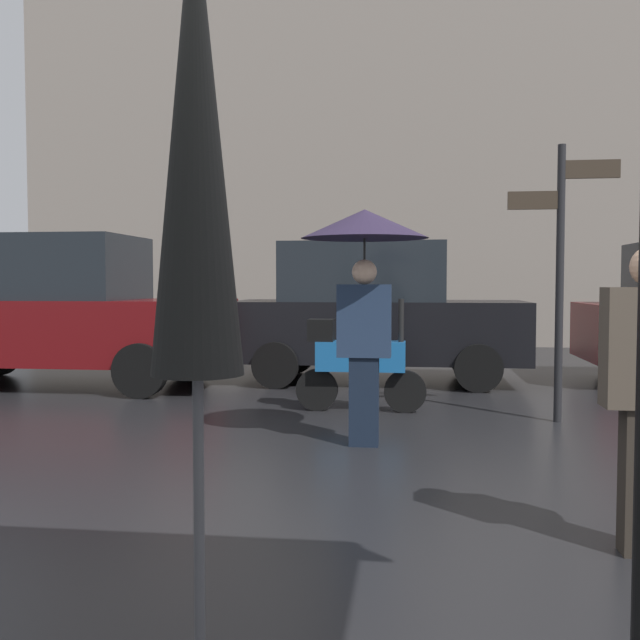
{
  "coord_description": "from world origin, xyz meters",
  "views": [
    {
      "loc": [
        0.03,
        -2.48,
        1.41
      ],
      "look_at": [
        -0.82,
        4.22,
        1.06
      ],
      "focal_mm": 40.8,
      "sensor_mm": 36.0,
      "label": 1
    }
  ],
  "objects_px": {
    "parked_car_right": "(374,313)",
    "parked_car_distant": "(55,311)",
    "parked_scooter": "(357,361)",
    "pedestrian_with_umbrella": "(364,254)",
    "folded_patio_umbrella_far": "(196,174)",
    "street_signpost": "(561,254)"
  },
  "relations": [
    {
      "from": "parked_car_right",
      "to": "parked_car_distant",
      "type": "xyz_separation_m",
      "value": [
        -4.29,
        -0.95,
        0.04
      ]
    },
    {
      "from": "parked_scooter",
      "to": "parked_car_right",
      "type": "xyz_separation_m",
      "value": [
        0.06,
        2.43,
        0.43
      ]
    },
    {
      "from": "parked_car_right",
      "to": "parked_scooter",
      "type": "bearing_deg",
      "value": 77.2
    },
    {
      "from": "pedestrian_with_umbrella",
      "to": "parked_scooter",
      "type": "relative_size",
      "value": 1.43
    },
    {
      "from": "folded_patio_umbrella_far",
      "to": "parked_car_distant",
      "type": "distance_m",
      "value": 8.26
    },
    {
      "from": "pedestrian_with_umbrella",
      "to": "parked_car_distant",
      "type": "distance_m",
      "value": 5.46
    },
    {
      "from": "street_signpost",
      "to": "pedestrian_with_umbrella",
      "type": "bearing_deg",
      "value": -144.92
    },
    {
      "from": "pedestrian_with_umbrella",
      "to": "parked_car_right",
      "type": "bearing_deg",
      "value": -114.7
    },
    {
      "from": "pedestrian_with_umbrella",
      "to": "parked_car_right",
      "type": "distance_m",
      "value": 4.15
    },
    {
      "from": "parked_car_right",
      "to": "street_signpost",
      "type": "xyz_separation_m",
      "value": [
        2.02,
        -2.77,
        0.71
      ]
    },
    {
      "from": "pedestrian_with_umbrella",
      "to": "parked_car_right",
      "type": "relative_size",
      "value": 0.5
    },
    {
      "from": "pedestrian_with_umbrella",
      "to": "parked_car_distant",
      "type": "bearing_deg",
      "value": -61.89
    },
    {
      "from": "parked_car_distant",
      "to": "folded_patio_umbrella_far",
      "type": "bearing_deg",
      "value": 119.27
    },
    {
      "from": "folded_patio_umbrella_far",
      "to": "parked_car_right",
      "type": "height_order",
      "value": "folded_patio_umbrella_far"
    },
    {
      "from": "folded_patio_umbrella_far",
      "to": "street_signpost",
      "type": "xyz_separation_m",
      "value": [
        2.16,
        5.29,
        -0.06
      ]
    },
    {
      "from": "folded_patio_umbrella_far",
      "to": "street_signpost",
      "type": "distance_m",
      "value": 5.72
    },
    {
      "from": "folded_patio_umbrella_far",
      "to": "parked_car_distant",
      "type": "relative_size",
      "value": 0.59
    },
    {
      "from": "folded_patio_umbrella_far",
      "to": "street_signpost",
      "type": "relative_size",
      "value": 0.96
    },
    {
      "from": "pedestrian_with_umbrella",
      "to": "parked_scooter",
      "type": "xyz_separation_m",
      "value": [
        -0.19,
        1.66,
        -1.1
      ]
    },
    {
      "from": "folded_patio_umbrella_far",
      "to": "parked_scooter",
      "type": "distance_m",
      "value": 5.76
    },
    {
      "from": "pedestrian_with_umbrella",
      "to": "street_signpost",
      "type": "xyz_separation_m",
      "value": [
        1.88,
        1.32,
        0.04
      ]
    },
    {
      "from": "street_signpost",
      "to": "parked_car_distant",
      "type": "bearing_deg",
      "value": 163.98
    }
  ]
}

